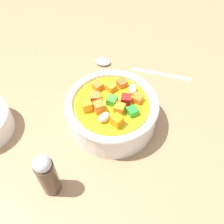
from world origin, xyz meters
The scene contains 4 objects.
ground_plane centered at (0.00, 0.00, -1.00)cm, with size 140.00×140.00×2.00cm, color #9E754F.
soup_bowl_main centered at (-0.01, 0.00, 3.11)cm, with size 15.38×15.38×6.88cm.
spoon centered at (8.99, -11.14, 0.44)cm, with size 16.95×13.83×1.01cm.
pepper_shaker centered at (-4.56, 14.25, 4.46)cm, with size 2.68×2.68×8.93cm.
Camera 1 is at (-21.81, 15.96, 37.38)cm, focal length 41.67 mm.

